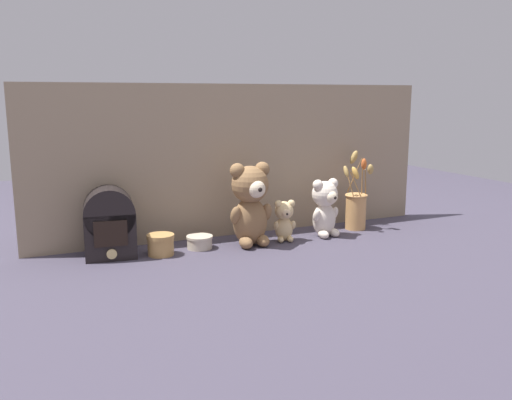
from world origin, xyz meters
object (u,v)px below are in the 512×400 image
at_px(flower_vase, 356,206).
at_px(teddy_bear_medium, 325,207).
at_px(vintage_radio, 110,223).
at_px(teddy_bear_large, 251,203).
at_px(teddy_bear_small, 285,220).
at_px(decorative_tin_short, 200,242).
at_px(decorative_tin_tall, 161,245).

bearing_deg(flower_vase, teddy_bear_medium, -164.07).
distance_m(flower_vase, vintage_radio, 0.97).
height_order(teddy_bear_medium, flower_vase, flower_vase).
height_order(teddy_bear_large, teddy_bear_small, teddy_bear_large).
distance_m(vintage_radio, decorative_tin_short, 0.32).
height_order(flower_vase, decorative_tin_tall, flower_vase).
height_order(teddy_bear_medium, teddy_bear_small, teddy_bear_medium).
xyz_separation_m(teddy_bear_medium, vintage_radio, (-0.79, 0.07, -0.00)).
bearing_deg(teddy_bear_medium, teddy_bear_small, 180.00).
distance_m(teddy_bear_large, decorative_tin_short, 0.23).
bearing_deg(teddy_bear_small, decorative_tin_short, 173.31).
relative_size(teddy_bear_large, teddy_bear_small, 1.93).
bearing_deg(decorative_tin_short, flower_vase, 1.09).
relative_size(teddy_bear_large, decorative_tin_short, 3.23).
distance_m(teddy_bear_small, vintage_radio, 0.63).
bearing_deg(teddy_bear_large, teddy_bear_medium, -0.26).
relative_size(flower_vase, decorative_tin_short, 3.38).
relative_size(teddy_bear_small, decorative_tin_short, 1.67).
height_order(teddy_bear_large, vintage_radio, teddy_bear_large).
bearing_deg(vintage_radio, teddy_bear_medium, -4.68).
xyz_separation_m(decorative_tin_tall, decorative_tin_short, (0.15, 0.02, -0.01)).
height_order(teddy_bear_small, flower_vase, flower_vase).
relative_size(teddy_bear_large, decorative_tin_tall, 3.23).
distance_m(teddy_bear_large, teddy_bear_medium, 0.31).
bearing_deg(teddy_bear_small, decorative_tin_tall, 178.27).
bearing_deg(teddy_bear_large, vintage_radio, 172.51).
height_order(flower_vase, vintage_radio, flower_vase).
bearing_deg(decorative_tin_short, decorative_tin_tall, -170.91).
xyz_separation_m(flower_vase, decorative_tin_short, (-0.67, -0.01, -0.07)).
xyz_separation_m(teddy_bear_large, decorative_tin_short, (-0.18, 0.04, -0.13)).
height_order(teddy_bear_medium, decorative_tin_short, teddy_bear_medium).
xyz_separation_m(flower_vase, decorative_tin_tall, (-0.81, -0.04, -0.06)).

